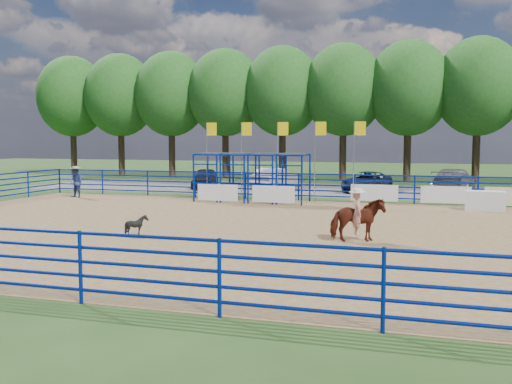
# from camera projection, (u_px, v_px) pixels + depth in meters

# --- Properties ---
(ground) EXTENTS (120.00, 120.00, 0.00)m
(ground) POSITION_uv_depth(u_px,v_px,m) (239.00, 229.00, 21.10)
(ground) COLOR #325020
(ground) RESTS_ON ground
(arena_dirt) EXTENTS (30.00, 20.00, 0.02)m
(arena_dirt) POSITION_uv_depth(u_px,v_px,m) (239.00, 229.00, 21.10)
(arena_dirt) COLOR #97744B
(arena_dirt) RESTS_ON ground
(gravel_strip) EXTENTS (40.00, 10.00, 0.01)m
(gravel_strip) POSITION_uv_depth(u_px,v_px,m) (322.00, 190.00, 37.29)
(gravel_strip) COLOR #66655B
(gravel_strip) RESTS_ON ground
(announcer_table) EXTENTS (1.75, 0.88, 0.92)m
(announcer_table) POSITION_uv_depth(u_px,v_px,m) (485.00, 201.00, 26.22)
(announcer_table) COLOR silver
(announcer_table) RESTS_ON arena_dirt
(horse_and_rider) EXTENTS (1.85, 1.29, 2.42)m
(horse_and_rider) POSITION_uv_depth(u_px,v_px,m) (357.00, 216.00, 18.32)
(horse_and_rider) COLOR #5C2112
(horse_and_rider) RESTS_ON arena_dirt
(calf) EXTENTS (0.70, 0.63, 0.73)m
(calf) POSITION_uv_depth(u_px,v_px,m) (137.00, 225.00, 19.45)
(calf) COLOR black
(calf) RESTS_ON arena_dirt
(spectator_cowboy) EXTENTS (0.92, 0.77, 1.75)m
(spectator_cowboy) POSITION_uv_depth(u_px,v_px,m) (76.00, 182.00, 32.07)
(spectator_cowboy) COLOR navy
(spectator_cowboy) RESTS_ON arena_dirt
(car_a) EXTENTS (2.63, 4.25, 1.35)m
(car_a) POSITION_uv_depth(u_px,v_px,m) (205.00, 178.00, 38.32)
(car_a) COLOR black
(car_a) RESTS_ON gravel_strip
(car_b) EXTENTS (2.43, 4.49, 1.40)m
(car_b) POSITION_uv_depth(u_px,v_px,m) (275.00, 178.00, 37.64)
(car_b) COLOR gray
(car_b) RESTS_ON gravel_strip
(car_c) EXTENTS (3.12, 4.90, 1.26)m
(car_c) POSITION_uv_depth(u_px,v_px,m) (367.00, 182.00, 35.67)
(car_c) COLOR #151A36
(car_c) RESTS_ON gravel_strip
(car_d) EXTENTS (2.98, 5.57, 1.53)m
(car_d) POSITION_uv_depth(u_px,v_px,m) (454.00, 181.00, 34.22)
(car_d) COLOR #59595B
(car_d) RESTS_ON gravel_strip
(perimeter_fence) EXTENTS (30.10, 20.10, 1.50)m
(perimeter_fence) POSITION_uv_depth(u_px,v_px,m) (239.00, 209.00, 21.03)
(perimeter_fence) COLOR #07229B
(perimeter_fence) RESTS_ON ground
(chute_assembly) EXTENTS (19.32, 2.41, 4.20)m
(chute_assembly) POSITION_uv_depth(u_px,v_px,m) (259.00, 178.00, 29.95)
(chute_assembly) COLOR #07229B
(chute_assembly) RESTS_ON ground
(treeline) EXTENTS (56.40, 6.40, 11.24)m
(treeline) POSITION_uv_depth(u_px,v_px,m) (344.00, 85.00, 45.15)
(treeline) COLOR #3F2B19
(treeline) RESTS_ON ground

